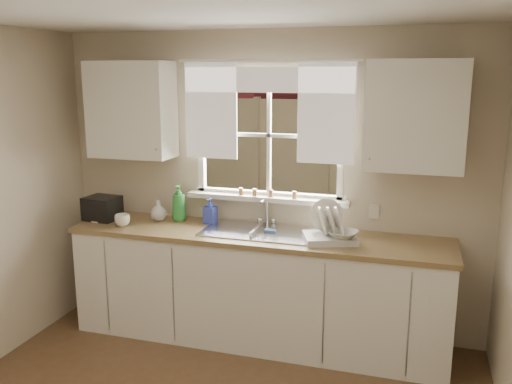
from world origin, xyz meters
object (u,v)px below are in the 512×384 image
(dish_rack, at_px, (330,232))
(cup, at_px, (122,220))
(soap_bottle_a, at_px, (179,203))
(black_appliance, at_px, (102,208))

(dish_rack, xyz_separation_m, cup, (-1.71, -0.09, -0.02))
(soap_bottle_a, xyz_separation_m, cup, (-0.38, -0.29, -0.11))
(dish_rack, height_order, black_appliance, dish_rack)
(dish_rack, distance_m, soap_bottle_a, 1.35)
(dish_rack, distance_m, black_appliance, 1.99)
(dish_rack, xyz_separation_m, soap_bottle_a, (-1.33, 0.20, 0.09))
(dish_rack, relative_size, cup, 3.64)
(dish_rack, xyz_separation_m, black_appliance, (-1.98, 0.04, 0.03))
(soap_bottle_a, bearing_deg, black_appliance, -162.49)
(soap_bottle_a, distance_m, cup, 0.49)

